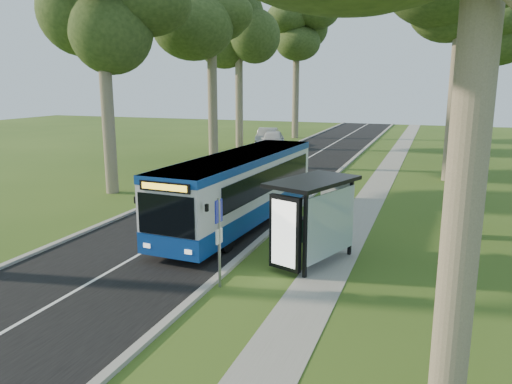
% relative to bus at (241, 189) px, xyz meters
% --- Properties ---
extents(ground, '(120.00, 120.00, 0.00)m').
position_rel_bus_xyz_m(ground, '(1.58, -4.61, -1.54)').
color(ground, '#324F18').
rests_on(ground, ground).
extents(road, '(7.00, 100.00, 0.02)m').
position_rel_bus_xyz_m(road, '(-1.92, 5.39, -1.53)').
color(road, black).
rests_on(road, ground).
extents(kerb_east, '(0.25, 100.00, 0.12)m').
position_rel_bus_xyz_m(kerb_east, '(1.58, 5.39, -1.48)').
color(kerb_east, '#9E9B93').
rests_on(kerb_east, ground).
extents(kerb_west, '(0.25, 100.00, 0.12)m').
position_rel_bus_xyz_m(kerb_west, '(-5.42, 5.39, -1.48)').
color(kerb_west, '#9E9B93').
rests_on(kerb_west, ground).
extents(centre_line, '(0.12, 100.00, 0.00)m').
position_rel_bus_xyz_m(centre_line, '(-1.92, 5.39, -1.52)').
color(centre_line, white).
rests_on(centre_line, road).
extents(footpath, '(1.50, 100.00, 0.02)m').
position_rel_bus_xyz_m(footpath, '(4.58, 5.39, -1.53)').
color(footpath, gray).
rests_on(footpath, ground).
extents(bus, '(3.05, 11.37, 2.98)m').
position_rel_bus_xyz_m(bus, '(0.00, 0.00, 0.00)').
color(bus, silver).
rests_on(bus, ground).
extents(bus_stop_sign, '(0.10, 0.38, 2.70)m').
position_rel_bus_xyz_m(bus_stop_sign, '(1.88, -6.43, 0.13)').
color(bus_stop_sign, gray).
rests_on(bus_stop_sign, ground).
extents(bus_shelter, '(2.79, 3.69, 2.82)m').
position_rel_bus_xyz_m(bus_shelter, '(4.05, -3.84, 0.45)').
color(bus_shelter, black).
rests_on(bus_shelter, ground).
extents(litter_bin, '(0.52, 0.52, 0.91)m').
position_rel_bus_xyz_m(litter_bin, '(3.14, -1.34, -1.08)').
color(litter_bin, black).
rests_on(litter_bin, ground).
extents(car_white, '(3.21, 5.35, 1.71)m').
position_rel_bus_xyz_m(car_white, '(-6.22, 23.40, -0.69)').
color(car_white, silver).
rests_on(car_white, ground).
extents(car_silver, '(2.71, 5.24, 1.64)m').
position_rel_bus_xyz_m(car_silver, '(-7.57, 25.93, -0.72)').
color(car_silver, '#ABAEB3').
rests_on(car_silver, ground).
extents(tree_west_c, '(5.20, 5.20, 14.84)m').
position_rel_bus_xyz_m(tree_west_c, '(-7.42, 13.39, 9.45)').
color(tree_west_c, '#7A6B56').
rests_on(tree_west_c, ground).
extents(tree_west_d, '(5.20, 5.20, 15.64)m').
position_rel_bus_xyz_m(tree_west_d, '(-9.42, 23.39, 10.04)').
color(tree_west_d, '#7A6B56').
rests_on(tree_west_d, ground).
extents(tree_west_e, '(5.20, 5.20, 16.12)m').
position_rel_bus_xyz_m(tree_west_e, '(-6.92, 33.39, 10.39)').
color(tree_west_e, '#7A6B56').
rests_on(tree_west_e, ground).
extents(tree_east_d, '(5.20, 5.20, 13.09)m').
position_rel_bus_xyz_m(tree_east_d, '(9.58, 25.39, 8.16)').
color(tree_east_d, '#7A6B56').
rests_on(tree_east_d, ground).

